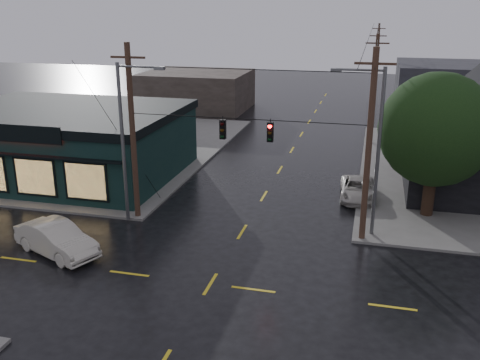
% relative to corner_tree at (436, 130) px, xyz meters
% --- Properties ---
extents(ground_plane, '(160.00, 160.00, 0.00)m').
position_rel_corner_tree_xyz_m(ground_plane, '(-10.13, -10.87, -5.30)').
color(ground_plane, black).
extents(sidewalk_nw, '(28.00, 28.00, 0.15)m').
position_rel_corner_tree_xyz_m(sidewalk_nw, '(-30.13, 9.13, -5.23)').
color(sidewalk_nw, '#62615C').
rests_on(sidewalk_nw, ground).
extents(pizza_shop, '(16.30, 12.34, 4.90)m').
position_rel_corner_tree_xyz_m(pizza_shop, '(-25.13, 2.07, -2.74)').
color(pizza_shop, black).
rests_on(pizza_shop, ground).
extents(corner_tree, '(6.51, 6.51, 8.43)m').
position_rel_corner_tree_xyz_m(corner_tree, '(0.00, 0.00, 0.00)').
color(corner_tree, black).
rests_on(corner_tree, ground).
extents(utility_pole_nw, '(2.00, 0.32, 10.15)m').
position_rel_corner_tree_xyz_m(utility_pole_nw, '(-16.63, -4.37, -5.30)').
color(utility_pole_nw, '#352617').
rests_on(utility_pole_nw, ground).
extents(utility_pole_ne, '(2.00, 0.32, 10.15)m').
position_rel_corner_tree_xyz_m(utility_pole_ne, '(-3.63, -4.37, -5.30)').
color(utility_pole_ne, '#352617').
rests_on(utility_pole_ne, ground).
extents(utility_pole_far_a, '(2.00, 0.32, 9.65)m').
position_rel_corner_tree_xyz_m(utility_pole_far_a, '(-3.63, 17.13, -5.30)').
color(utility_pole_far_a, '#352617').
rests_on(utility_pole_far_a, ground).
extents(utility_pole_far_b, '(2.00, 0.32, 9.15)m').
position_rel_corner_tree_xyz_m(utility_pole_far_b, '(-3.63, 37.13, -5.30)').
color(utility_pole_far_b, '#352617').
rests_on(utility_pole_far_b, ground).
extents(utility_pole_far_c, '(2.00, 0.32, 9.15)m').
position_rel_corner_tree_xyz_m(utility_pole_far_c, '(-3.63, 57.13, -5.30)').
color(utility_pole_far_c, '#352617').
rests_on(utility_pole_far_c, ground).
extents(span_signal_assembly, '(13.00, 0.48, 1.23)m').
position_rel_corner_tree_xyz_m(span_signal_assembly, '(-10.04, -4.37, 0.40)').
color(span_signal_assembly, black).
rests_on(span_signal_assembly, ground).
extents(streetlight_nw, '(5.40, 0.30, 9.15)m').
position_rel_corner_tree_xyz_m(streetlight_nw, '(-16.93, -5.07, -5.30)').
color(streetlight_nw, slate).
rests_on(streetlight_nw, ground).
extents(streetlight_ne, '(5.40, 0.30, 9.15)m').
position_rel_corner_tree_xyz_m(streetlight_ne, '(-3.13, -3.67, -5.30)').
color(streetlight_ne, slate).
rests_on(streetlight_ne, ground).
extents(bg_building_west, '(12.00, 10.00, 4.40)m').
position_rel_corner_tree_xyz_m(bg_building_west, '(-24.13, 29.13, -3.10)').
color(bg_building_west, '#2F2722').
rests_on(bg_building_west, ground).
extents(bg_building_east, '(14.00, 12.00, 5.60)m').
position_rel_corner_tree_xyz_m(bg_building_east, '(5.87, 34.13, -2.50)').
color(bg_building_east, '#26262B').
rests_on(bg_building_east, ground).
extents(sedan_cream, '(5.27, 3.57, 1.64)m').
position_rel_corner_tree_xyz_m(sedan_cream, '(-18.57, -9.82, -4.48)').
color(sedan_cream, beige).
rests_on(sedan_cream, ground).
extents(suv_silver, '(2.44, 4.81, 1.30)m').
position_rel_corner_tree_xyz_m(suv_silver, '(-4.13, 2.17, -4.65)').
color(suv_silver, '#B2ADA4').
rests_on(suv_silver, ground).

